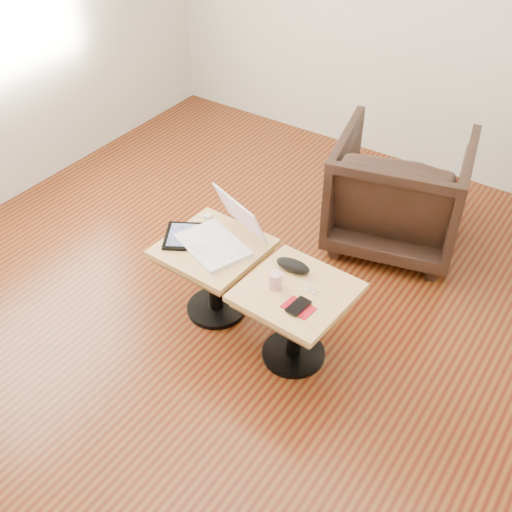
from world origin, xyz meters
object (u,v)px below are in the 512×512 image
Objects in this scene: striped_cup at (275,280)px; armchair at (399,191)px; side_table_right at (296,307)px; laptop at (222,235)px; side_table_left at (214,262)px.

armchair reaches higher than striped_cup.
side_table_right is 1.13× the size of laptop.
armchair is at bearing 86.00° from laptop.
side_table_right is 1.19m from armchair.
side_table_right is 6.30× the size of striped_cup.
side_table_right is 0.53m from laptop.
armchair is at bearing 93.79° from side_table_right.
striped_cup reaches higher than side_table_left.
laptop reaches higher than side_table_right.
side_table_left is 0.17m from laptop.
laptop is at bearing 52.03° from armchair.
side_table_left is 6.19× the size of striped_cup.
laptop is 1.21m from armchair.
laptop is 5.57× the size of striped_cup.
laptop is at bearing 63.05° from side_table_left.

